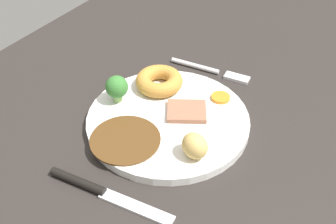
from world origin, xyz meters
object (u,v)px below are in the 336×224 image
object	(u,v)px
carrot_coin_front	(221,97)
broccoli_floret	(117,87)
yorkshire_pudding	(159,81)
knife	(99,190)
dinner_plate	(168,120)
fork	(212,71)
roast_potato_left	(195,146)
meat_slice_main	(184,112)

from	to	relation	value
carrot_coin_front	broccoli_floret	distance (cm)	17.08
carrot_coin_front	broccoli_floret	xyz separation A→B (cm)	(9.21, -14.18, 2.38)
yorkshire_pudding	carrot_coin_front	distance (cm)	10.72
broccoli_floret	knife	world-z (taller)	broccoli_floret
dinner_plate	knife	xyz separation A→B (cm)	(16.57, -0.63, -0.25)
carrot_coin_front	fork	xyz separation A→B (cm)	(-7.91, -5.50, -1.27)
carrot_coin_front	fork	distance (cm)	9.72
yorkshire_pudding	roast_potato_left	size ratio (longest dim) A/B	1.97
dinner_plate	knife	distance (cm)	16.58
roast_potato_left	broccoli_floret	world-z (taller)	broccoli_floret
dinner_plate	meat_slice_main	distance (cm)	2.82
roast_potato_left	dinner_plate	bearing A→B (deg)	-124.28
meat_slice_main	yorkshire_pudding	world-z (taller)	yorkshire_pudding
meat_slice_main	broccoli_floret	distance (cm)	11.44
yorkshire_pudding	roast_potato_left	xyz separation A→B (cm)	(10.97, 12.85, 0.58)
roast_potato_left	fork	xyz separation A→B (cm)	(-21.47, -8.00, -2.87)
broccoli_floret	knife	size ratio (longest dim) A/B	0.25
carrot_coin_front	knife	xyz separation A→B (cm)	(25.02, -5.62, -1.21)
broccoli_floret	knife	xyz separation A→B (cm)	(15.81, 8.56, -3.59)
roast_potato_left	knife	bearing A→B (deg)	-35.28
dinner_plate	broccoli_floret	xyz separation A→B (cm)	(0.76, -9.19, 3.34)
yorkshire_pudding	roast_potato_left	world-z (taller)	roast_potato_left
carrot_coin_front	meat_slice_main	bearing A→B (deg)	-27.04
knife	yorkshire_pudding	bearing A→B (deg)	96.36
meat_slice_main	yorkshire_pudding	distance (cm)	8.10
roast_potato_left	fork	size ratio (longest dim) A/B	0.27
yorkshire_pudding	roast_potato_left	distance (cm)	16.91
knife	broccoli_floret	bearing A→B (deg)	112.88
meat_slice_main	roast_potato_left	xyz separation A→B (cm)	(7.08, 5.80, 1.46)
knife	carrot_coin_front	bearing A→B (deg)	71.79
dinner_plate	fork	size ratio (longest dim) A/B	1.67
fork	knife	world-z (taller)	knife
meat_slice_main	dinner_plate	bearing A→B (deg)	-40.45
dinner_plate	carrot_coin_front	size ratio (longest dim) A/B	8.22
fork	knife	distance (cm)	32.94
dinner_plate	meat_slice_main	bearing A→B (deg)	139.55
yorkshire_pudding	meat_slice_main	bearing A→B (deg)	61.08
dinner_plate	fork	distance (cm)	16.38
meat_slice_main	carrot_coin_front	xyz separation A→B (cm)	(-6.48, 3.31, -0.14)
dinner_plate	roast_potato_left	distance (cm)	9.41
fork	dinner_plate	bearing A→B (deg)	-93.43
meat_slice_main	roast_potato_left	bearing A→B (deg)	39.33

